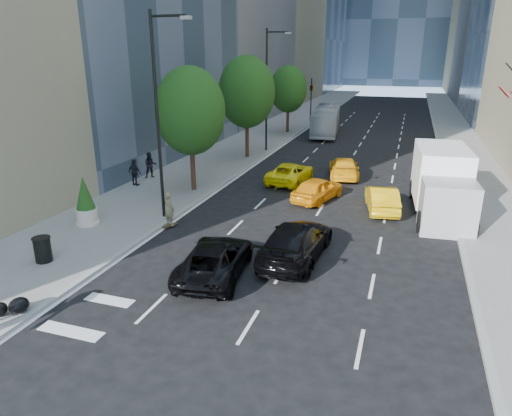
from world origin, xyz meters
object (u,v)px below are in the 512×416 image
(box_truck, at_px, (442,182))
(skateboarder, at_px, (169,211))
(city_bus, at_px, (326,120))
(black_sedan_lincoln, at_px, (215,259))
(planter_shrub, at_px, (85,202))
(trash_can, at_px, (43,250))
(black_sedan_mercedes, at_px, (296,241))

(box_truck, bearing_deg, skateboarder, -157.33)
(city_bus, xyz_separation_m, box_truck, (10.38, -23.31, 0.29))
(black_sedan_lincoln, bearing_deg, skateboarder, -50.96)
(skateboarder, distance_m, planter_shrub, 4.16)
(trash_can, bearing_deg, planter_shrub, 104.59)
(box_truck, xyz_separation_m, planter_shrub, (-16.72, -7.68, -0.44))
(city_bus, height_order, trash_can, city_bus)
(box_truck, bearing_deg, black_sedan_lincoln, -133.54)
(skateboarder, distance_m, city_bus, 29.87)
(skateboarder, relative_size, trash_can, 1.70)
(skateboarder, relative_size, black_sedan_lincoln, 0.35)
(box_truck, bearing_deg, city_bus, 109.88)
(black_sedan_mercedes, bearing_deg, box_truck, -123.69)
(black_sedan_lincoln, xyz_separation_m, trash_can, (-7.04, -1.40, -0.03))
(black_sedan_lincoln, height_order, black_sedan_mercedes, black_sedan_mercedes)
(black_sedan_mercedes, relative_size, trash_can, 5.41)
(black_sedan_mercedes, distance_m, city_bus, 31.66)
(city_bus, xyz_separation_m, trash_can, (-5.26, -35.17, -0.81))
(skateboarder, distance_m, black_sedan_lincoln, 5.79)
(box_truck, relative_size, planter_shrub, 3.01)
(black_sedan_lincoln, distance_m, trash_can, 7.18)
(skateboarder, relative_size, city_bus, 0.16)
(black_sedan_lincoln, height_order, trash_can, black_sedan_lincoln)
(skateboarder, xyz_separation_m, black_sedan_lincoln, (4.19, -4.00, -0.17))
(black_sedan_lincoln, bearing_deg, black_sedan_mercedes, -144.45)
(city_bus, distance_m, planter_shrub, 31.64)
(box_truck, bearing_deg, black_sedan_mercedes, -130.78)
(trash_can, bearing_deg, city_bus, 81.49)
(city_bus, height_order, planter_shrub, city_bus)
(black_sedan_mercedes, bearing_deg, skateboarder, -10.09)
(black_sedan_mercedes, distance_m, box_truck, 10.05)
(planter_shrub, bearing_deg, city_bus, 78.43)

